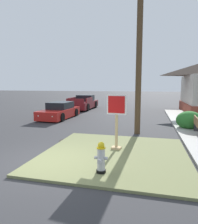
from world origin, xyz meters
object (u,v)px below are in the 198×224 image
at_px(manhole_cover, 67,141).
at_px(stop_sign, 116,123).
at_px(parked_sedan_red, 60,111).
at_px(pickup_truck_maroon, 84,103).
at_px(fire_hydrant, 101,158).
at_px(utility_pole, 140,29).

bearing_deg(manhole_cover, stop_sign, -20.21).
relative_size(parked_sedan_red, pickup_truck_maroon, 0.86).
distance_m(fire_hydrant, pickup_truck_maroon, 16.31).
height_order(fire_hydrant, manhole_cover, fire_hydrant).
distance_m(manhole_cover, parked_sedan_red, 6.76).
bearing_deg(parked_sedan_red, fire_hydrant, -58.88).
bearing_deg(stop_sign, parked_sedan_red, 129.03).
xyz_separation_m(pickup_truck_maroon, utility_pole, (6.28, -9.98, 4.71)).
xyz_separation_m(parked_sedan_red, utility_pole, (6.19, -3.75, 4.79)).
distance_m(fire_hydrant, utility_pole, 7.23).
distance_m(parked_sedan_red, utility_pole, 8.67).
bearing_deg(utility_pole, parked_sedan_red, 148.77).
relative_size(stop_sign, pickup_truck_maroon, 0.42).
relative_size(stop_sign, utility_pole, 0.21).
distance_m(fire_hydrant, stop_sign, 2.31).
relative_size(stop_sign, parked_sedan_red, 0.49).
distance_m(stop_sign, manhole_cover, 2.83).
height_order(pickup_truck_maroon, utility_pole, utility_pole).
bearing_deg(parked_sedan_red, manhole_cover, -62.36).
bearing_deg(pickup_truck_maroon, manhole_cover, -75.21).
bearing_deg(pickup_truck_maroon, parked_sedan_red, -89.11).
xyz_separation_m(manhole_cover, utility_pole, (3.06, 2.22, 5.32)).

